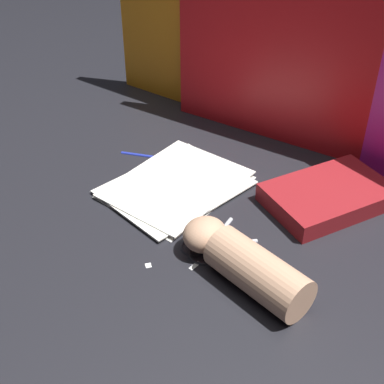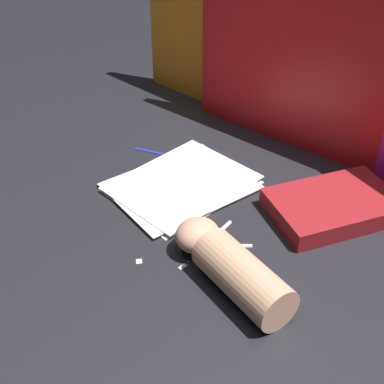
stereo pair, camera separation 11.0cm
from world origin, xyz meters
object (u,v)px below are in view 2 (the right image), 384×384
hand_forearm (231,266)px  book_closed (333,206)px  scissors (199,247)px  paper_stack (181,185)px

hand_forearm → book_closed: bearing=90.3°
scissors → paper_stack: bearing=149.2°
scissors → hand_forearm: (0.11, -0.02, 0.04)m
paper_stack → book_closed: book_closed is taller
paper_stack → hand_forearm: 0.32m
paper_stack → hand_forearm: bearing=-24.2°
book_closed → hand_forearm: size_ratio=1.09×
book_closed → hand_forearm: bearing=-89.7°
book_closed → paper_stack: bearing=-148.3°
paper_stack → scissors: size_ratio=2.04×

